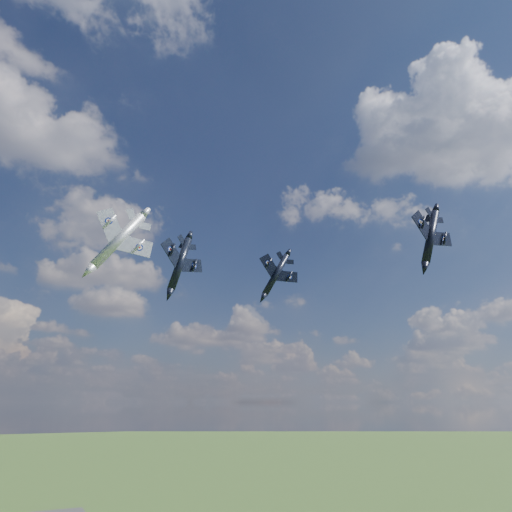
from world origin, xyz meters
name	(u,v)px	position (x,y,z in m)	size (l,w,h in m)	color
jet_lead_navy	(180,264)	(-9.64, 12.25, 77.90)	(9.71, 13.54, 2.80)	black
jet_right_navy	(431,237)	(28.38, -6.18, 82.66)	(10.39, 14.48, 3.00)	black
jet_high_navy	(276,275)	(20.99, 35.17, 84.71)	(11.09, 15.47, 3.20)	black
jet_left_silver	(118,240)	(-20.12, 11.34, 80.21)	(11.23, 15.66, 3.24)	#95999E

